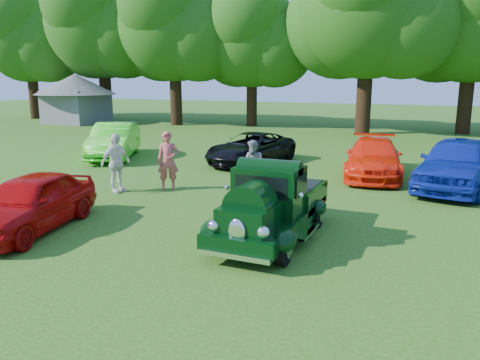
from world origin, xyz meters
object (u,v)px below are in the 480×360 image
at_px(spectator_grey, 253,165).
at_px(spectator_white, 116,163).
at_px(back_car_lime, 114,141).
at_px(back_car_orange, 373,158).
at_px(hero_pickup, 272,207).
at_px(red_convertible, 30,202).
at_px(spectator_pink, 168,161).
at_px(back_car_blue, 457,163).
at_px(gazebo, 76,93).
at_px(back_car_black, 251,148).

xyz_separation_m(spectator_grey, spectator_white, (-3.81, -2.22, 0.14)).
xyz_separation_m(back_car_lime, spectator_white, (4.25, -5.31, 0.15)).
distance_m(back_car_lime, back_car_orange, 11.42).
bearing_deg(back_car_lime, hero_pickup, -63.13).
bearing_deg(spectator_grey, back_car_orange, 66.41).
height_order(hero_pickup, red_convertible, hero_pickup).
bearing_deg(red_convertible, back_car_orange, 43.51).
relative_size(back_car_lime, spectator_pink, 2.53).
height_order(red_convertible, spectator_pink, spectator_pink).
bearing_deg(spectator_pink, red_convertible, -129.00).
distance_m(back_car_lime, spectator_pink, 7.08).
distance_m(hero_pickup, spectator_grey, 4.91).
height_order(back_car_blue, gazebo, gazebo).
relative_size(back_car_lime, spectator_grey, 3.01).
bearing_deg(back_car_black, back_car_orange, 1.97).
xyz_separation_m(back_car_orange, back_car_blue, (2.77, -1.01, 0.16)).
bearing_deg(gazebo, back_car_orange, -25.95).
distance_m(back_car_lime, back_car_blue, 14.20).
relative_size(back_car_black, spectator_grey, 2.95).
bearing_deg(gazebo, spectator_grey, -35.92).
relative_size(hero_pickup, spectator_grey, 2.71).
bearing_deg(back_car_orange, spectator_pink, -148.54).
bearing_deg(back_car_lime, gazebo, 110.11).
bearing_deg(back_car_blue, spectator_grey, -147.28).
distance_m(back_car_blue, spectator_white, 11.00).
distance_m(back_car_orange, gazebo, 27.89).
bearing_deg(spectator_grey, gazebo, 164.14).
distance_m(hero_pickup, back_car_lime, 12.70).
height_order(back_car_black, back_car_blue, back_car_blue).
relative_size(back_car_lime, spectator_white, 2.55).
bearing_deg(spectator_white, red_convertible, -159.17).
distance_m(spectator_pink, gazebo, 25.66).
distance_m(red_convertible, gazebo, 28.65).
bearing_deg(spectator_white, spectator_pink, -41.48).
xyz_separation_m(red_convertible, gazebo, (-18.42, 21.87, 1.72)).
bearing_deg(red_convertible, back_car_lime, 105.22).
height_order(red_convertible, back_car_orange, back_car_orange).
relative_size(hero_pickup, back_car_blue, 0.85).
bearing_deg(spectator_pink, spectator_white, -174.31).
bearing_deg(red_convertible, back_car_black, 69.73).
relative_size(back_car_lime, back_car_blue, 0.95).
bearing_deg(red_convertible, spectator_pink, 68.79).
relative_size(red_convertible, spectator_white, 2.13).
bearing_deg(gazebo, spectator_pink, -41.47).
bearing_deg(back_car_orange, gazebo, 146.15).
bearing_deg(back_car_blue, hero_pickup, -109.16).
distance_m(back_car_lime, gazebo, 18.63).
height_order(spectator_pink, gazebo, gazebo).
height_order(back_car_orange, spectator_white, spectator_white).
height_order(spectator_grey, gazebo, gazebo).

